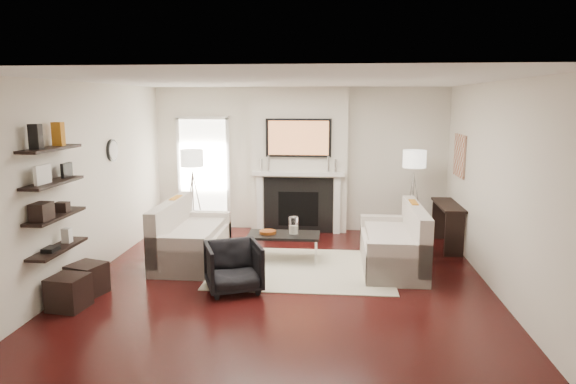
# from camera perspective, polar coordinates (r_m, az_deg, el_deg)

# --- Properties ---
(room_envelope) EXTENTS (6.00, 6.00, 6.00)m
(room_envelope) POSITION_cam_1_polar(r_m,az_deg,el_deg) (6.77, -0.46, 0.78)
(room_envelope) COLOR black
(room_envelope) RESTS_ON ground
(chimney_breast) EXTENTS (1.80, 0.25, 2.70)m
(chimney_breast) POSITION_cam_1_polar(r_m,az_deg,el_deg) (9.61, 1.23, 3.55)
(chimney_breast) COLOR silver
(chimney_breast) RESTS_ON floor
(fireplace_surround) EXTENTS (1.30, 0.02, 1.04)m
(fireplace_surround) POSITION_cam_1_polar(r_m,az_deg,el_deg) (9.61, 1.16, -1.47)
(fireplace_surround) COLOR black
(fireplace_surround) RESTS_ON floor
(firebox) EXTENTS (0.75, 0.02, 0.65)m
(firebox) POSITION_cam_1_polar(r_m,az_deg,el_deg) (9.62, 1.16, -1.88)
(firebox) COLOR black
(firebox) RESTS_ON floor
(mantel_pilaster_l) EXTENTS (0.12, 0.08, 1.10)m
(mantel_pilaster_l) POSITION_cam_1_polar(r_m,az_deg,el_deg) (9.65, -3.12, -1.25)
(mantel_pilaster_l) COLOR white
(mantel_pilaster_l) RESTS_ON floor
(mantel_pilaster_r) EXTENTS (0.12, 0.08, 1.10)m
(mantel_pilaster_r) POSITION_cam_1_polar(r_m,az_deg,el_deg) (9.55, 5.46, -1.40)
(mantel_pilaster_r) COLOR white
(mantel_pilaster_r) RESTS_ON floor
(mantel_shelf) EXTENTS (1.70, 0.18, 0.07)m
(mantel_shelf) POSITION_cam_1_polar(r_m,az_deg,el_deg) (9.46, 1.15, 2.03)
(mantel_shelf) COLOR white
(mantel_shelf) RESTS_ON chimney_breast
(tv_body) EXTENTS (1.20, 0.06, 0.70)m
(tv_body) POSITION_cam_1_polar(r_m,az_deg,el_deg) (9.41, 1.18, 6.04)
(tv_body) COLOR black
(tv_body) RESTS_ON chimney_breast
(tv_screen) EXTENTS (1.10, 0.00, 0.62)m
(tv_screen) POSITION_cam_1_polar(r_m,az_deg,el_deg) (9.38, 1.16, 6.02)
(tv_screen) COLOR #BF723F
(tv_screen) RESTS_ON tv_body
(candlestick_l_tall) EXTENTS (0.04, 0.04, 0.30)m
(candlestick_l_tall) POSITION_cam_1_polar(r_m,az_deg,el_deg) (9.50, -2.16, 3.19)
(candlestick_l_tall) COLOR silver
(candlestick_l_tall) RESTS_ON mantel_shelf
(candlestick_l_short) EXTENTS (0.04, 0.04, 0.24)m
(candlestick_l_short) POSITION_cam_1_polar(r_m,az_deg,el_deg) (9.52, -2.93, 3.02)
(candlestick_l_short) COLOR silver
(candlestick_l_short) RESTS_ON mantel_shelf
(candlestick_r_tall) EXTENTS (0.04, 0.04, 0.30)m
(candlestick_r_tall) POSITION_cam_1_polar(r_m,az_deg,el_deg) (9.42, 4.50, 3.11)
(candlestick_r_tall) COLOR silver
(candlestick_r_tall) RESTS_ON mantel_shelf
(candlestick_r_short) EXTENTS (0.04, 0.04, 0.24)m
(candlestick_r_short) POSITION_cam_1_polar(r_m,az_deg,el_deg) (9.42, 5.29, 2.91)
(candlestick_r_short) COLOR silver
(candlestick_r_short) RESTS_ON mantel_shelf
(hallway_panel) EXTENTS (0.90, 0.02, 2.10)m
(hallway_panel) POSITION_cam_1_polar(r_m,az_deg,el_deg) (10.05, -9.32, 1.98)
(hallway_panel) COLOR white
(hallway_panel) RESTS_ON floor
(door_trim_l) EXTENTS (0.06, 0.06, 2.16)m
(door_trim_l) POSITION_cam_1_polar(r_m,az_deg,el_deg) (10.16, -11.97, 1.98)
(door_trim_l) COLOR white
(door_trim_l) RESTS_ON floor
(door_trim_r) EXTENTS (0.06, 0.06, 2.16)m
(door_trim_r) POSITION_cam_1_polar(r_m,az_deg,el_deg) (9.92, -6.66, 1.94)
(door_trim_r) COLOR white
(door_trim_r) RESTS_ON floor
(door_trim_top) EXTENTS (1.02, 0.06, 0.06)m
(door_trim_top) POSITION_cam_1_polar(r_m,az_deg,el_deg) (9.94, -9.53, 8.14)
(door_trim_top) COLOR white
(door_trim_top) RESTS_ON wall_back
(rug) EXTENTS (2.60, 2.00, 0.01)m
(rug) POSITION_cam_1_polar(r_m,az_deg,el_deg) (7.65, 1.56, -8.50)
(rug) COLOR #BBB299
(rug) RESTS_ON floor
(loveseat_left_base) EXTENTS (0.85, 1.80, 0.42)m
(loveseat_left_base) POSITION_cam_1_polar(r_m,az_deg,el_deg) (8.12, -10.54, -6.06)
(loveseat_left_base) COLOR beige
(loveseat_left_base) RESTS_ON floor
(loveseat_left_back) EXTENTS (0.18, 1.80, 0.80)m
(loveseat_left_back) POSITION_cam_1_polar(r_m,az_deg,el_deg) (8.14, -12.89, -3.81)
(loveseat_left_back) COLOR beige
(loveseat_left_back) RESTS_ON floor
(loveseat_left_arm_n) EXTENTS (0.85, 0.18, 0.60)m
(loveseat_left_arm_n) POSITION_cam_1_polar(r_m,az_deg,el_deg) (7.35, -12.27, -7.11)
(loveseat_left_arm_n) COLOR beige
(loveseat_left_arm_n) RESTS_ON floor
(loveseat_left_arm_s) EXTENTS (0.85, 0.18, 0.60)m
(loveseat_left_arm_s) POSITION_cam_1_polar(r_m,az_deg,el_deg) (8.85, -9.15, -4.06)
(loveseat_left_arm_s) COLOR beige
(loveseat_left_arm_s) RESTS_ON floor
(loveseat_left_cushion) EXTENTS (0.63, 1.44, 0.10)m
(loveseat_left_cushion) POSITION_cam_1_polar(r_m,az_deg,el_deg) (8.04, -10.26, -4.30)
(loveseat_left_cushion) COLOR beige
(loveseat_left_cushion) RESTS_ON loveseat_left_base
(pillow_left_orange) EXTENTS (0.10, 0.42, 0.42)m
(pillow_left_orange) POSITION_cam_1_polar(r_m,az_deg,el_deg) (8.37, -12.31, -1.97)
(pillow_left_orange) COLOR #B76E16
(pillow_left_orange) RESTS_ON loveseat_left_cushion
(pillow_left_charcoal) EXTENTS (0.10, 0.40, 0.40)m
(pillow_left_charcoal) POSITION_cam_1_polar(r_m,az_deg,el_deg) (7.82, -13.62, -2.95)
(pillow_left_charcoal) COLOR black
(pillow_left_charcoal) RESTS_ON loveseat_left_cushion
(loveseat_right_base) EXTENTS (0.85, 1.80, 0.42)m
(loveseat_right_base) POSITION_cam_1_polar(r_m,az_deg,el_deg) (7.84, 11.44, -6.69)
(loveseat_right_base) COLOR beige
(loveseat_right_base) RESTS_ON floor
(loveseat_right_back) EXTENTS (0.18, 1.80, 0.80)m
(loveseat_right_back) POSITION_cam_1_polar(r_m,az_deg,el_deg) (7.80, 13.98, -4.47)
(loveseat_right_back) COLOR beige
(loveseat_right_back) RESTS_ON floor
(loveseat_right_arm_n) EXTENTS (0.85, 0.18, 0.60)m
(loveseat_right_arm_n) POSITION_cam_1_polar(r_m,az_deg,el_deg) (7.04, 12.17, -7.89)
(loveseat_right_arm_n) COLOR beige
(loveseat_right_arm_n) RESTS_ON floor
(loveseat_right_arm_s) EXTENTS (0.85, 0.18, 0.60)m
(loveseat_right_arm_s) POSITION_cam_1_polar(r_m,az_deg,el_deg) (8.59, 10.89, -4.56)
(loveseat_right_arm_s) COLOR beige
(loveseat_right_arm_s) RESTS_ON floor
(loveseat_right_cushion) EXTENTS (0.63, 1.44, 0.10)m
(loveseat_right_cushion) POSITION_cam_1_polar(r_m,az_deg,el_deg) (7.76, 11.14, -4.85)
(loveseat_right_cushion) COLOR beige
(loveseat_right_cushion) RESTS_ON loveseat_right_base
(pillow_right_orange) EXTENTS (0.10, 0.42, 0.42)m
(pillow_right_orange) POSITION_cam_1_polar(r_m,az_deg,el_deg) (8.04, 13.72, -2.53)
(pillow_right_orange) COLOR #B76E16
(pillow_right_orange) RESTS_ON loveseat_right_cushion
(pillow_right_charcoal) EXTENTS (0.10, 0.40, 0.40)m
(pillow_right_charcoal) POSITION_cam_1_polar(r_m,az_deg,el_deg) (7.46, 14.38, -3.60)
(pillow_right_charcoal) COLOR black
(pillow_right_charcoal) RESTS_ON loveseat_right_cushion
(coffee_table) EXTENTS (1.10, 0.55, 0.04)m
(coffee_table) POSITION_cam_1_polar(r_m,az_deg,el_deg) (7.95, -0.47, -4.82)
(coffee_table) COLOR black
(coffee_table) RESTS_ON floor
(coffee_leg_nw) EXTENTS (0.02, 0.02, 0.38)m
(coffee_leg_nw) POSITION_cam_1_polar(r_m,az_deg,el_deg) (7.86, -4.28, -6.61)
(coffee_leg_nw) COLOR silver
(coffee_leg_nw) RESTS_ON floor
(coffee_leg_ne) EXTENTS (0.02, 0.02, 0.38)m
(coffee_leg_ne) POSITION_cam_1_polar(r_m,az_deg,el_deg) (7.76, 3.07, -6.82)
(coffee_leg_ne) COLOR silver
(coffee_leg_ne) RESTS_ON floor
(coffee_leg_sw) EXTENTS (0.02, 0.02, 0.38)m
(coffee_leg_sw) POSITION_cam_1_polar(r_m,az_deg,el_deg) (8.28, -3.78, -5.74)
(coffee_leg_sw) COLOR silver
(coffee_leg_sw) RESTS_ON floor
(coffee_leg_se) EXTENTS (0.02, 0.02, 0.38)m
(coffee_leg_se) POSITION_cam_1_polar(r_m,az_deg,el_deg) (8.18, 3.19, -5.92)
(coffee_leg_se) COLOR silver
(coffee_leg_se) RESTS_ON floor
(hurricane_glass) EXTENTS (0.15, 0.15, 0.27)m
(hurricane_glass) POSITION_cam_1_polar(r_m,az_deg,el_deg) (7.90, 0.62, -3.73)
(hurricane_glass) COLOR white
(hurricane_glass) RESTS_ON coffee_table
(hurricane_candle) EXTENTS (0.09, 0.09, 0.13)m
(hurricane_candle) POSITION_cam_1_polar(r_m,az_deg,el_deg) (7.91, 0.62, -4.18)
(hurricane_candle) COLOR white
(hurricane_candle) RESTS_ON coffee_table
(copper_bowl) EXTENTS (0.26, 0.26, 0.04)m
(copper_bowl) POSITION_cam_1_polar(r_m,az_deg,el_deg) (7.97, -2.26, -4.46)
(copper_bowl) COLOR #B0541D
(copper_bowl) RESTS_ON coffee_table
(armchair) EXTENTS (0.87, 0.84, 0.70)m
(armchair) POSITION_cam_1_polar(r_m,az_deg,el_deg) (6.76, -6.07, -8.03)
(armchair) COLOR black
(armchair) RESTS_ON floor
(lamp_left_post) EXTENTS (0.02, 0.02, 1.20)m
(lamp_left_post) POSITION_cam_1_polar(r_m,az_deg,el_deg) (9.36, -10.47, -1.45)
(lamp_left_post) COLOR silver
(lamp_left_post) RESTS_ON floor
(lamp_left_shade) EXTENTS (0.40, 0.40, 0.30)m
(lamp_left_shade) POSITION_cam_1_polar(r_m,az_deg,el_deg) (9.23, -10.64, 3.73)
(lamp_left_shade) COLOR white
(lamp_left_shade) RESTS_ON lamp_left_post
(lamp_left_leg_a) EXTENTS (0.25, 0.02, 1.23)m
(lamp_left_leg_a) POSITION_cam_1_polar(r_m,az_deg,el_deg) (9.33, -9.82, -1.47)
(lamp_left_leg_a) COLOR silver
(lamp_left_leg_a) RESTS_ON floor
(lamp_left_leg_b) EXTENTS (0.14, 0.22, 1.23)m
(lamp_left_leg_b) POSITION_cam_1_polar(r_m,az_deg,el_deg) (9.46, -10.63, -1.33)
(lamp_left_leg_b) COLOR silver
(lamp_left_leg_b) RESTS_ON floor
(lamp_left_leg_c) EXTENTS (0.14, 0.22, 1.23)m
(lamp_left_leg_c) POSITION_cam_1_polar(r_m,az_deg,el_deg) (9.28, -10.95, -1.56)
(lamp_left_leg_c) COLOR silver
(lamp_left_leg_c) RESTS_ON floor
(lamp_right_post) EXTENTS (0.02, 0.02, 1.20)m
(lamp_right_post) POSITION_cam_1_polar(r_m,az_deg,el_deg) (9.34, 13.66, -1.60)
(lamp_right_post) COLOR silver
(lamp_right_post) RESTS_ON floor
(lamp_right_shade) EXTENTS (0.40, 0.40, 0.30)m
(lamp_right_shade) POSITION_cam_1_polar(r_m,az_deg,el_deg) (9.21, 13.88, 3.59)
(lamp_right_shade) COLOR white
(lamp_right_shade) RESTS_ON lamp_right_post
(lamp_right_leg_a) EXTENTS (0.25, 0.02, 1.23)m
(lamp_right_leg_a) POSITION_cam_1_polar(r_m,az_deg,el_deg) (9.35, 14.33, -1.61)
(lamp_right_leg_a) COLOR silver
(lamp_right_leg_a) RESTS_ON floor
(lamp_right_leg_b) EXTENTS (0.14, 0.22, 1.23)m
(lamp_right_leg_b) POSITION_cam_1_polar(r_m,az_deg,el_deg) (9.42, 13.25, -1.48)
(lamp_right_leg_b) COLOR silver
(lamp_right_leg_b) RESTS_ON floor
(lamp_right_leg_c) EXTENTS (0.14, 0.22, 1.23)m
(lamp_right_leg_c) POSITION_cam_1_polar(r_m,az_deg,el_deg) (9.24, 13.41, -1.71)
(lamp_right_leg_c) COLOR silver
(lamp_right_leg_c) RESTS_ON floor
(console_top) EXTENTS (0.35, 1.20, 0.04)m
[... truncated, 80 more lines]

